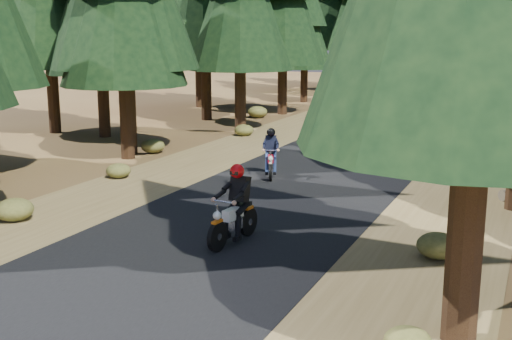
{
  "coord_description": "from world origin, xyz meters",
  "views": [
    {
      "loc": [
        6.52,
        -13.05,
        4.5
      ],
      "look_at": [
        0.0,
        1.5,
        1.1
      ],
      "focal_mm": 45.0,
      "sensor_mm": 36.0,
      "label": 1
    }
  ],
  "objects": [
    {
      "name": "ground",
      "position": [
        0.0,
        0.0,
        0.0
      ],
      "size": [
        120.0,
        120.0,
        0.0
      ],
      "primitive_type": "plane",
      "color": "#492F1A",
      "rests_on": "ground"
    },
    {
      "name": "rider_follow",
      "position": [
        -1.24,
        5.41,
        0.52
      ],
      "size": [
        1.14,
        1.81,
        1.55
      ],
      "rotation": [
        0.0,
        0.0,
        3.53
      ],
      "color": "#A20A17",
      "rests_on": "road"
    },
    {
      "name": "shoulder_l",
      "position": [
        -4.6,
        5.0,
        0.0
      ],
      "size": [
        3.2,
        100.0,
        0.01
      ],
      "primitive_type": "cube",
      "color": "brown",
      "rests_on": "ground"
    },
    {
      "name": "understory_shrubs",
      "position": [
        0.54,
        7.64,
        0.27
      ],
      "size": [
        16.56,
        29.5,
        0.64
      ],
      "color": "#474C1E",
      "rests_on": "ground"
    },
    {
      "name": "rider_lead",
      "position": [
        0.6,
        -1.03,
        0.58
      ],
      "size": [
        0.78,
        2.0,
        1.74
      ],
      "rotation": [
        0.0,
        0.0,
        3.04
      ],
      "color": "silver",
      "rests_on": "road"
    },
    {
      "name": "road",
      "position": [
        0.0,
        5.0,
        0.01
      ],
      "size": [
        6.0,
        100.0,
        0.01
      ],
      "primitive_type": "cube",
      "color": "black",
      "rests_on": "ground"
    },
    {
      "name": "shoulder_r",
      "position": [
        4.6,
        5.0,
        0.0
      ],
      "size": [
        3.2,
        100.0,
        0.01
      ],
      "primitive_type": "cube",
      "color": "brown",
      "rests_on": "ground"
    }
  ]
}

